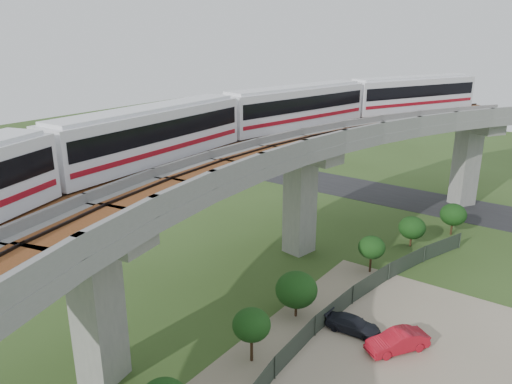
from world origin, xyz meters
TOP-DOWN VIEW (x-y plane):
  - ground at (0.00, 0.00)m, footprint 160.00×160.00m
  - asphalt_road at (0.00, 30.00)m, footprint 60.00×8.00m
  - viaduct at (3.84, 0.00)m, footprint 19.58×73.98m
  - metro_train at (0.46, 3.70)m, footprint 12.38×61.21m
  - fence at (9.75, 0.00)m, footprint 3.87×38.73m
  - tree_0 at (10.75, 22.05)m, footprint 2.44×2.44m
  - tree_1 at (8.56, 17.17)m, footprint 2.38×2.38m
  - tree_2 at (7.69, 10.29)m, footprint 2.15×2.15m
  - tree_3 at (6.29, 1.22)m, footprint 2.84×2.84m
  - tree_4 at (6.72, -4.40)m, footprint 2.25×2.25m
  - car_red at (13.27, 1.57)m, footprint 3.31×4.00m
  - car_dark at (10.24, 1.82)m, footprint 3.71×1.77m

SIDE VIEW (x-z plane):
  - ground at x=0.00m, z-range 0.00..0.00m
  - asphalt_road at x=0.00m, z-range 0.00..0.03m
  - car_dark at x=10.24m, z-range 0.04..1.08m
  - car_red at x=13.27m, z-range 0.04..1.33m
  - fence at x=9.75m, z-range 0.00..1.50m
  - tree_1 at x=8.56m, z-range 0.39..3.20m
  - tree_0 at x=10.75m, z-range 0.50..3.57m
  - tree_3 at x=6.29m, z-range 0.42..3.69m
  - tree_2 at x=7.69m, z-range 0.63..3.72m
  - tree_4 at x=6.72m, z-range 0.75..4.16m
  - viaduct at x=3.84m, z-range 3.35..14.75m
  - metro_train at x=0.46m, z-range 10.49..14.13m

